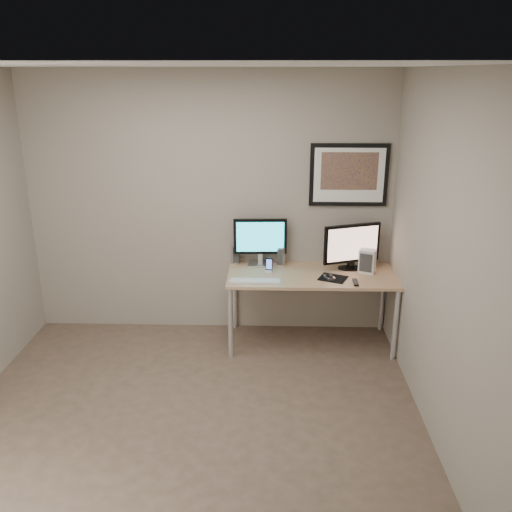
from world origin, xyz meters
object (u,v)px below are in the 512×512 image
Objects in this scene: framed_art at (349,175)px; fan_unit at (367,261)px; keyboard at (255,281)px; monitor_tv at (352,246)px; phone_dock at (269,265)px; speaker_right at (281,256)px; desk at (311,280)px; monitor_large at (260,240)px; speaker_left at (235,254)px.

framed_art reaches higher than fan_unit.
monitor_tv is at bearing 22.34° from keyboard.
phone_dock is 0.94m from fan_unit.
framed_art is 1.03m from speaker_right.
monitor_tv is (0.39, 0.14, 0.31)m from desk.
desk is at bearing -21.80° from speaker_right.
keyboard is (-0.89, -0.55, -0.88)m from framed_art.
phone_dock is (-0.80, -0.09, -0.17)m from monitor_tv.
framed_art reaches higher than monitor_large.
monitor_tv reaches higher than phone_dock.
fan_unit reaches higher than desk.
framed_art is at bearing 145.96° from fan_unit.
speaker_right is 0.83× the size of fan_unit.
framed_art is at bearing 4.41° from monitor_large.
monitor_large is at bearing -166.93° from fan_unit.
speaker_left is 1.42× the size of phone_dock.
speaker_left reaches higher than speaker_right.
phone_dock is at bearing 167.02° from monitor_tv.
speaker_right reaches higher than desk.
speaker_right is 1.34× the size of phone_dock.
framed_art is 3.76× the size of speaker_left.
keyboard is (0.21, -0.50, -0.09)m from speaker_left.
phone_dock is at bearing -159.35° from framed_art.
speaker_right is (-0.64, -0.10, -0.80)m from framed_art.
speaker_left is (-0.25, 0.05, -0.16)m from monitor_large.
monitor_tv reaches higher than speaker_right.
monitor_large is 2.76× the size of speaker_right.
framed_art is 1.59× the size of keyboard.
speaker_left reaches higher than desk.
monitor_large reaches higher than speaker_left.
speaker_right is 0.40× the size of keyboard.
fan_unit is at bearing 9.41° from phone_dock.
monitor_large is at bearing 86.27° from keyboard.
framed_art reaches higher than phone_dock.
phone_dock is at bearing 173.47° from desk.
keyboard is at bearing -107.28° from phone_dock.
monitor_tv is at bearing 19.52° from desk.
speaker_left is at bearing 159.44° from desk.
monitor_tv is at bearing 9.25° from speaker_right.
monitor_tv is 2.94× the size of speaker_right.
monitor_large reaches higher than phone_dock.
speaker_left is at bearing 153.30° from monitor_tv.
framed_art is 1.15m from phone_dock.
fan_unit is at bearing 5.99° from desk.
desk is 0.56m from fan_unit.
phone_dock reaches higher than desk.
desk is at bearing -136.54° from framed_art.
speaker_left is 1.05× the size of speaker_right.
desk is 11.35× the size of phone_dock.
monitor_large is at bearing 154.47° from monitor_tv.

